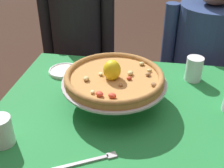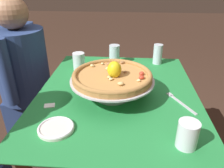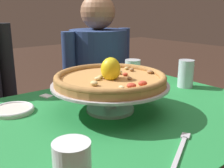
{
  "view_description": "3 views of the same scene",
  "coord_description": "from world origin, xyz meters",
  "px_view_note": "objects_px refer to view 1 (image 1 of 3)",
  "views": [
    {
      "loc": [
        0.1,
        -0.94,
        1.43
      ],
      "look_at": [
        -0.08,
        0.1,
        0.77
      ],
      "focal_mm": 46.13,
      "sensor_mm": 36.0,
      "label": 1
    },
    {
      "loc": [
        -1.04,
        -0.05,
        1.32
      ],
      "look_at": [
        -0.02,
        0.03,
        0.79
      ],
      "focal_mm": 35.39,
      "sensor_mm": 36.0,
      "label": 2
    },
    {
      "loc": [
        -0.63,
        -0.7,
        1.1
      ],
      "look_at": [
        -0.01,
        0.07,
        0.82
      ],
      "focal_mm": 43.25,
      "sensor_mm": 36.0,
      "label": 3
    }
  ],
  "objects_px": {
    "pizza": "(114,77)",
    "water_glass_front_left": "(2,133)",
    "dinner_fork": "(88,161)",
    "diner_right": "(203,65)",
    "sugar_packet": "(102,66)",
    "water_glass_back_right": "(194,70)",
    "side_plate": "(64,71)",
    "diner_left": "(79,57)",
    "pizza_stand": "(114,86)"
  },
  "relations": [
    {
      "from": "pizza_stand",
      "to": "water_glass_back_right",
      "type": "height_order",
      "value": "water_glass_back_right"
    },
    {
      "from": "pizza_stand",
      "to": "dinner_fork",
      "type": "height_order",
      "value": "pizza_stand"
    },
    {
      "from": "sugar_packet",
      "to": "water_glass_front_left",
      "type": "bearing_deg",
      "value": -110.59
    },
    {
      "from": "diner_left",
      "to": "dinner_fork",
      "type": "bearing_deg",
      "value": -72.72
    },
    {
      "from": "pizza_stand",
      "to": "side_plate",
      "type": "height_order",
      "value": "pizza_stand"
    },
    {
      "from": "dinner_fork",
      "to": "sugar_packet",
      "type": "bearing_deg",
      "value": 97.45
    },
    {
      "from": "sugar_packet",
      "to": "pizza",
      "type": "bearing_deg",
      "value": -69.41
    },
    {
      "from": "sugar_packet",
      "to": "diner_left",
      "type": "distance_m",
      "value": 0.47
    },
    {
      "from": "pizza_stand",
      "to": "pizza",
      "type": "distance_m",
      "value": 0.05
    },
    {
      "from": "dinner_fork",
      "to": "side_plate",
      "type": "bearing_deg",
      "value": 114.86
    },
    {
      "from": "water_glass_front_left",
      "to": "diner_right",
      "type": "relative_size",
      "value": 0.09
    },
    {
      "from": "pizza_stand",
      "to": "water_glass_back_right",
      "type": "xyz_separation_m",
      "value": [
        0.34,
        0.24,
        -0.03
      ]
    },
    {
      "from": "side_plate",
      "to": "dinner_fork",
      "type": "relative_size",
      "value": 0.75
    },
    {
      "from": "diner_right",
      "to": "water_glass_front_left",
      "type": "bearing_deg",
      "value": -128.28
    },
    {
      "from": "pizza",
      "to": "dinner_fork",
      "type": "distance_m",
      "value": 0.36
    },
    {
      "from": "pizza_stand",
      "to": "pizza",
      "type": "height_order",
      "value": "pizza"
    },
    {
      "from": "sugar_packet",
      "to": "diner_left",
      "type": "xyz_separation_m",
      "value": [
        -0.23,
        0.37,
        -0.15
      ]
    },
    {
      "from": "water_glass_back_right",
      "to": "side_plate",
      "type": "distance_m",
      "value": 0.62
    },
    {
      "from": "water_glass_back_right",
      "to": "side_plate",
      "type": "xyz_separation_m",
      "value": [
        -0.62,
        -0.03,
        -0.04
      ]
    },
    {
      "from": "sugar_packet",
      "to": "pizza_stand",
      "type": "bearing_deg",
      "value": -69.33
    },
    {
      "from": "pizza_stand",
      "to": "sugar_packet",
      "type": "height_order",
      "value": "pizza_stand"
    },
    {
      "from": "pizza",
      "to": "side_plate",
      "type": "xyz_separation_m",
      "value": [
        -0.28,
        0.21,
        -0.11
      ]
    },
    {
      "from": "dinner_fork",
      "to": "diner_right",
      "type": "height_order",
      "value": "diner_right"
    },
    {
      "from": "water_glass_back_right",
      "to": "water_glass_front_left",
      "type": "relative_size",
      "value": 1.07
    },
    {
      "from": "pizza_stand",
      "to": "diner_left",
      "type": "height_order",
      "value": "diner_left"
    },
    {
      "from": "dinner_fork",
      "to": "diner_right",
      "type": "relative_size",
      "value": 0.17
    },
    {
      "from": "water_glass_back_right",
      "to": "diner_left",
      "type": "height_order",
      "value": "diner_left"
    },
    {
      "from": "diner_left",
      "to": "water_glass_front_left",
      "type": "bearing_deg",
      "value": -89.62
    },
    {
      "from": "dinner_fork",
      "to": "diner_right",
      "type": "bearing_deg",
      "value": 65.08
    },
    {
      "from": "water_glass_back_right",
      "to": "diner_left",
      "type": "xyz_separation_m",
      "value": [
        -0.68,
        0.43,
        -0.2
      ]
    },
    {
      "from": "pizza",
      "to": "water_glass_front_left",
      "type": "bearing_deg",
      "value": -138.14
    },
    {
      "from": "side_plate",
      "to": "sugar_packet",
      "type": "relative_size",
      "value": 3.0
    },
    {
      "from": "water_glass_back_right",
      "to": "side_plate",
      "type": "height_order",
      "value": "water_glass_back_right"
    },
    {
      "from": "pizza",
      "to": "water_glass_front_left",
      "type": "distance_m",
      "value": 0.46
    },
    {
      "from": "side_plate",
      "to": "sugar_packet",
      "type": "height_order",
      "value": "side_plate"
    },
    {
      "from": "pizza",
      "to": "water_glass_front_left",
      "type": "height_order",
      "value": "pizza"
    },
    {
      "from": "pizza",
      "to": "diner_left",
      "type": "height_order",
      "value": "diner_left"
    },
    {
      "from": "water_glass_front_left",
      "to": "diner_right",
      "type": "height_order",
      "value": "diner_right"
    },
    {
      "from": "water_glass_back_right",
      "to": "diner_right",
      "type": "height_order",
      "value": "diner_right"
    },
    {
      "from": "side_plate",
      "to": "diner_right",
      "type": "xyz_separation_m",
      "value": [
        0.74,
        0.49,
        -0.16
      ]
    },
    {
      "from": "dinner_fork",
      "to": "water_glass_back_right",
      "type": "bearing_deg",
      "value": 57.97
    },
    {
      "from": "side_plate",
      "to": "sugar_packet",
      "type": "bearing_deg",
      "value": 26.59
    },
    {
      "from": "diner_right",
      "to": "dinner_fork",
      "type": "bearing_deg",
      "value": -114.92
    },
    {
      "from": "water_glass_back_right",
      "to": "diner_left",
      "type": "distance_m",
      "value": 0.83
    },
    {
      "from": "dinner_fork",
      "to": "diner_right",
      "type": "distance_m",
      "value": 1.15
    },
    {
      "from": "water_glass_front_left",
      "to": "dinner_fork",
      "type": "bearing_deg",
      "value": -6.74
    },
    {
      "from": "diner_right",
      "to": "water_glass_back_right",
      "type": "bearing_deg",
      "value": -104.47
    },
    {
      "from": "dinner_fork",
      "to": "sugar_packet",
      "type": "height_order",
      "value": "dinner_fork"
    },
    {
      "from": "pizza_stand",
      "to": "water_glass_front_left",
      "type": "relative_size",
      "value": 3.94
    },
    {
      "from": "pizza",
      "to": "dinner_fork",
      "type": "height_order",
      "value": "pizza"
    }
  ]
}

